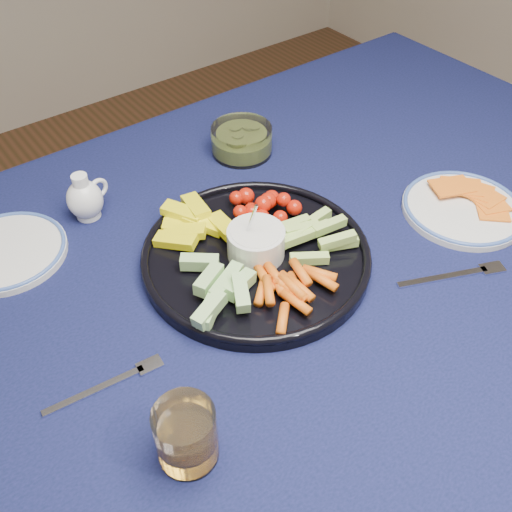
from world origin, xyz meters
TOP-DOWN VIEW (x-y plane):
  - dining_table at (0.00, 0.00)m, footprint 1.67×1.07m
  - crudite_platter at (-0.01, 0.04)m, footprint 0.36×0.36m
  - creamer_pitcher at (-0.17, 0.31)m, footprint 0.08×0.06m
  - pickle_bowl at (0.16, 0.31)m, footprint 0.12×0.12m
  - cheese_plate at (0.36, -0.07)m, footprint 0.21×0.21m
  - juice_tumbler at (-0.26, -0.17)m, footprint 0.07×0.07m
  - fork_left at (-0.29, -0.02)m, footprint 0.16×0.03m
  - fork_right at (0.23, -0.17)m, footprint 0.17×0.09m
  - side_plate_extra at (-0.32, 0.30)m, footprint 0.19×0.19m

SIDE VIEW (x-z plane):
  - dining_table at x=0.00m, z-range 0.29..1.03m
  - fork_left at x=-0.29m, z-range 0.75..0.75m
  - fork_right at x=0.23m, z-range 0.75..0.75m
  - side_plate_extra at x=-0.32m, z-range 0.75..0.76m
  - cheese_plate at x=0.36m, z-range 0.74..0.77m
  - crudite_platter at x=-0.01m, z-range 0.71..0.83m
  - pickle_bowl at x=0.16m, z-range 0.74..0.80m
  - creamer_pitcher at x=-0.17m, z-range 0.74..0.83m
  - juice_tumbler at x=-0.26m, z-range 0.74..0.83m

